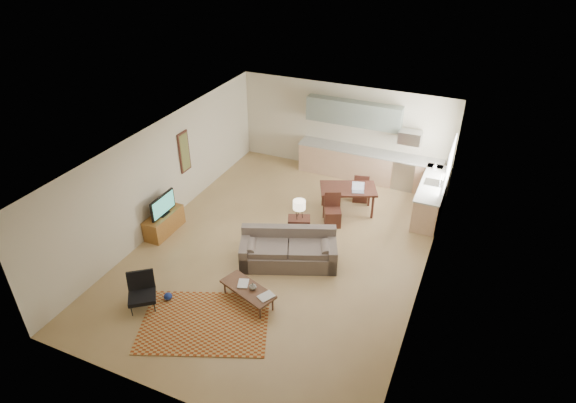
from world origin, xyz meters
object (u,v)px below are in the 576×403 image
at_px(dining_table, 347,200).
at_px(coffee_table, 248,295).
at_px(sofa, 288,249).
at_px(armchair, 142,293).
at_px(console_table, 299,229).
at_px(tv_credenza, 164,223).

bearing_deg(dining_table, coffee_table, -124.04).
bearing_deg(sofa, coffee_table, -121.44).
height_order(coffee_table, armchair, armchair).
xyz_separation_m(console_table, dining_table, (0.70, 1.69, 0.06)).
relative_size(coffee_table, armchair, 1.72).
bearing_deg(coffee_table, sofa, 100.49).
xyz_separation_m(tv_credenza, console_table, (3.21, 1.05, 0.05)).
bearing_deg(sofa, armchair, -152.85).
xyz_separation_m(armchair, dining_table, (2.70, 5.13, 0.01)).
bearing_deg(armchair, tv_credenza, 79.60).
height_order(tv_credenza, dining_table, dining_table).
distance_m(sofa, coffee_table, 1.54).
xyz_separation_m(coffee_table, console_table, (0.11, 2.46, 0.13)).
bearing_deg(console_table, dining_table, 46.13).
relative_size(armchair, console_table, 1.15).
bearing_deg(coffee_table, armchair, -132.73).
relative_size(console_table, dining_table, 0.43).
distance_m(sofa, armchair, 3.28).
relative_size(tv_credenza, console_table, 1.85).
xyz_separation_m(armchair, console_table, (2.01, 3.44, -0.05)).
bearing_deg(sofa, console_table, 76.30).
xyz_separation_m(sofa, coffee_table, (-0.25, -1.50, -0.21)).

